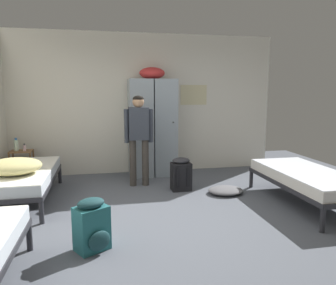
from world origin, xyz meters
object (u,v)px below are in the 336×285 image
Objects in this scene: bed_right at (307,178)px; water_bottle at (16,145)px; backpack_black at (181,175)px; bed_left_rear at (21,177)px; person_traveler at (139,132)px; backpack_teal at (92,226)px; lotion_bottle at (25,148)px; bedding_heap at (13,166)px; clothes_pile_grey at (226,190)px; shelf_unit at (22,163)px; locker_bank at (152,126)px.

water_bottle is at bearing 154.65° from bed_right.
bed_right is 3.45× the size of backpack_black.
bed_left_rear is 1.94m from person_traveler.
water_bottle reaches higher than bed_left_rear.
backpack_teal is (-3.02, -0.82, -0.12)m from bed_right.
lotion_bottle is 0.24× the size of backpack_black.
bedding_heap is 1.36× the size of backpack_teal.
lotion_bottle is 0.24× the size of backpack_teal.
bed_left_rear is at bearing 121.32° from backpack_teal.
clothes_pile_grey is at bearing -22.41° from lotion_bottle.
lotion_bottle is (-0.15, 1.38, 0.03)m from bedding_heap.
bedding_heap is 1.47m from water_bottle.
person_traveler reaches higher than bed_left_rear.
bedding_heap is 5.64× the size of lotion_bottle.
bed_left_rear is at bearing 175.55° from clothes_pile_grey.
person_traveler is 2.82× the size of backpack_black.
shelf_unit is at bearing 158.57° from backpack_black.
person_traveler is 11.71× the size of lotion_bottle.
water_bottle reaches higher than shelf_unit.
locker_bank reaches higher than backpack_black.
shelf_unit reaches higher than backpack_black.
bed_right is at bearing 15.17° from backpack_teal.
shelf_unit is at bearing 102.26° from bed_left_rear.
person_traveler reaches higher than clothes_pile_grey.
locker_bank is 1.34m from backpack_black.
bed_right is 1.93m from backpack_black.
bedding_heap reaches higher than shelf_unit.
water_bottle is 0.42× the size of backpack_black.
bed_left_rear is at bearing -177.77° from backpack_black.
bed_left_rear is at bearing -164.53° from person_traveler.
locker_bank is at bearing 69.66° from backpack_teal.
shelf_unit is 0.34m from water_bottle.
bed_right reaches higher than clothes_pile_grey.
water_bottle is 1.75× the size of lotion_bottle.
lotion_bottle is at bearing -29.74° from shelf_unit.
backpack_black reaches higher than clothes_pile_grey.
lotion_bottle is (-4.25, 2.03, 0.25)m from bed_right.
clothes_pile_grey is (2.04, 1.49, -0.21)m from backpack_teal.
bedding_heap is at bearing -171.62° from backpack_black.
lotion_bottle is (-1.97, 0.61, -0.31)m from person_traveler.
water_bottle is 0.41× the size of clothes_pile_grey.
bedding_heap is (0.22, -1.42, 0.25)m from shelf_unit.
water_bottle is at bearing 105.75° from bed_left_rear.
backpack_teal is at bearing -65.65° from shelf_unit.
lotion_bottle is (0.15, -0.06, -0.05)m from water_bottle.
shelf_unit is 4.79m from bed_right.
water_bottle reaches higher than backpack_black.
bed_right is at bearing -8.97° from bedding_heap.
bed_left_rear is (-2.14, -1.19, -0.59)m from locker_bank.
backpack_black is at bearing -21.19° from lotion_bottle.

